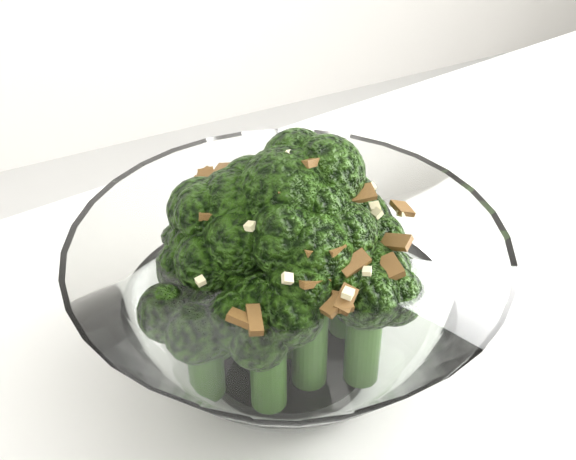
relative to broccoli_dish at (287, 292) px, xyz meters
name	(u,v)px	position (x,y,z in m)	size (l,w,h in m)	color
broccoli_dish	(287,292)	(0.00, 0.00, 0.00)	(0.25, 0.25, 0.16)	white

